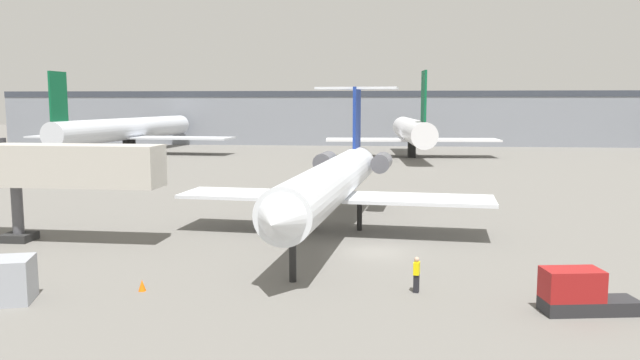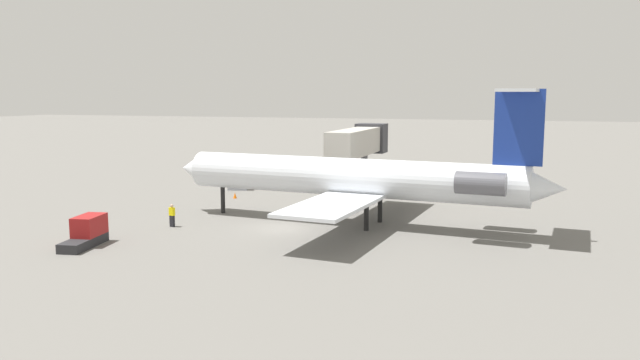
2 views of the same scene
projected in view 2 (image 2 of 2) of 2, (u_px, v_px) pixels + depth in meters
The scene contains 7 objects.
ground_plane at pixel (282, 229), 45.14m from camera, with size 400.00×400.00×0.10m, color #66635E.
regional_jet at pixel (359, 177), 45.71m from camera, with size 21.51×30.32×10.10m.
jet_bridge at pixel (360, 142), 63.99m from camera, with size 13.58×3.31×6.51m.
ground_crew_marshaller at pixel (172, 215), 45.47m from camera, with size 0.34×0.45×1.69m.
baggage_tug_lead at pixel (87, 233), 39.88m from camera, with size 4.17×2.01×1.90m.
cargo_container_uld at pixel (239, 179), 63.72m from camera, with size 2.94×2.59×1.98m.
traffic_cone_near at pixel (235, 195), 57.98m from camera, with size 0.36×0.36×0.55m.
Camera 2 is at (41.18, 16.31, 9.75)m, focal length 34.55 mm.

